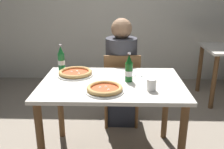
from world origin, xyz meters
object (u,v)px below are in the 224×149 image
(pizza_margherita_near, at_px, (105,89))
(beer_bottle_left, at_px, (129,70))
(paper_cup, at_px, (151,85))
(dining_table_main, at_px, (112,94))
(napkin_with_cutlery, at_px, (139,73))
(diner_seated, at_px, (121,75))
(pizza_marinara_far, at_px, (75,73))
(beer_bottle_center, at_px, (61,59))
(chair_behind_table, at_px, (121,85))

(pizza_margherita_near, relative_size, beer_bottle_left, 1.21)
(paper_cup, bearing_deg, pizza_margherita_near, -175.59)
(dining_table_main, relative_size, pizza_margherita_near, 4.02)
(napkin_with_cutlery, bearing_deg, diner_seated, 110.29)
(pizza_margherita_near, bearing_deg, paper_cup, 4.41)
(paper_cup, bearing_deg, pizza_marinara_far, 151.59)
(dining_table_main, distance_m, beer_bottle_center, 0.64)
(napkin_with_cutlery, bearing_deg, beer_bottle_left, -116.76)
(beer_bottle_center, xyz_separation_m, napkin_with_cutlery, (0.74, -0.11, -0.10))
(beer_bottle_left, bearing_deg, pizza_marinara_far, 163.10)
(beer_bottle_left, relative_size, beer_bottle_center, 1.00)
(paper_cup, bearing_deg, beer_bottle_left, 129.27)
(diner_seated, xyz_separation_m, napkin_with_cutlery, (0.16, -0.43, 0.17))
(beer_bottle_center, bearing_deg, pizza_margherita_near, -50.38)
(beer_bottle_left, bearing_deg, pizza_margherita_near, -129.79)
(paper_cup, bearing_deg, dining_table_main, 150.03)
(pizza_margherita_near, xyz_separation_m, beer_bottle_center, (-0.45, 0.54, 0.08))
(dining_table_main, relative_size, chair_behind_table, 1.41)
(napkin_with_cutlery, height_order, paper_cup, paper_cup)
(napkin_with_cutlery, bearing_deg, dining_table_main, -137.08)
(diner_seated, relative_size, napkin_with_cutlery, 5.85)
(dining_table_main, bearing_deg, diner_seated, 82.65)
(dining_table_main, bearing_deg, napkin_with_cutlery, 42.92)
(dining_table_main, bearing_deg, pizza_margherita_near, -103.56)
(diner_seated, relative_size, pizza_margherita_near, 4.05)
(pizza_marinara_far, distance_m, paper_cup, 0.73)
(chair_behind_table, bearing_deg, pizza_marinara_far, 43.11)
(beer_bottle_center, bearing_deg, paper_cup, -32.44)
(pizza_marinara_far, xyz_separation_m, beer_bottle_left, (0.48, -0.15, 0.08))
(beer_bottle_center, relative_size, napkin_with_cutlery, 1.19)
(dining_table_main, height_order, napkin_with_cutlery, napkin_with_cutlery)
(beer_bottle_left, xyz_separation_m, beer_bottle_center, (-0.64, 0.31, 0.00))
(pizza_margherita_near, distance_m, pizza_marinara_far, 0.47)
(pizza_marinara_far, height_order, napkin_with_cutlery, pizza_marinara_far)
(pizza_marinara_far, relative_size, beer_bottle_center, 1.33)
(pizza_marinara_far, relative_size, beer_bottle_left, 1.33)
(chair_behind_table, xyz_separation_m, pizza_marinara_far, (-0.42, -0.44, 0.29))
(pizza_marinara_far, bearing_deg, beer_bottle_center, 134.55)
(dining_table_main, height_order, pizza_marinara_far, pizza_marinara_far)
(dining_table_main, height_order, beer_bottle_center, beer_bottle_center)
(dining_table_main, distance_m, chair_behind_table, 0.64)
(beer_bottle_center, bearing_deg, pizza_marinara_far, -45.45)
(pizza_marinara_far, bearing_deg, napkin_with_cutlery, 5.62)
(chair_behind_table, relative_size, paper_cup, 8.95)
(pizza_marinara_far, bearing_deg, paper_cup, -28.41)
(diner_seated, height_order, pizza_margherita_near, diner_seated)
(diner_seated, bearing_deg, beer_bottle_center, -150.70)
(dining_table_main, xyz_separation_m, pizza_marinara_far, (-0.34, 0.17, 0.13))
(pizza_margherita_near, relative_size, beer_bottle_center, 1.21)
(beer_bottle_center, distance_m, paper_cup, 0.96)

